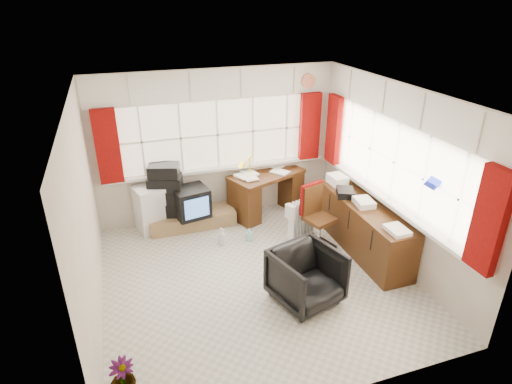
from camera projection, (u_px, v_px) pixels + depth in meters
ground at (257, 278)px, 5.83m from camera, size 4.00×4.00×0.00m
room_walls at (257, 177)px, 5.19m from camera, size 4.00×4.00×4.00m
window_back at (219, 164)px, 7.09m from camera, size 3.70×0.12×3.60m
window_right at (388, 196)px, 5.99m from camera, size 0.12×3.70×3.60m
curtains at (296, 149)px, 6.27m from camera, size 3.83×3.83×1.15m
overhead_cabinets at (300, 93)px, 5.99m from camera, size 3.98×3.98×0.48m
desk at (266, 190)px, 7.42m from camera, size 1.43×1.06×0.78m
desk_lamp at (250, 162)px, 7.03m from camera, size 0.15×0.14×0.38m
task_chair at (315, 214)px, 6.41m from camera, size 0.53×0.54×0.99m
office_chair at (306, 277)px, 5.28m from camera, size 0.95×0.96×0.71m
radiator at (301, 224)px, 6.65m from camera, size 0.48×0.31×0.67m
credenza at (363, 227)px, 6.33m from camera, size 0.50×2.00×0.85m
file_tray at (345, 193)px, 6.43m from camera, size 0.35×0.39×0.11m
tv_bench at (192, 219)px, 7.09m from camera, size 1.40×0.50×0.25m
crt_tv at (191, 202)px, 6.85m from camera, size 0.60×0.57×0.48m
hifi_stack at (166, 192)px, 6.85m from camera, size 0.71×0.56×0.85m
mini_fridge at (151, 209)px, 6.87m from camera, size 0.55×0.55×0.76m
spray_bottle_a at (222, 236)px, 6.56m from camera, size 0.14×0.14×0.29m
spray_bottle_b at (249, 234)px, 6.69m from camera, size 0.12×0.12×0.20m
flower_vase at (123, 379)px, 4.06m from camera, size 0.24×0.24×0.43m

